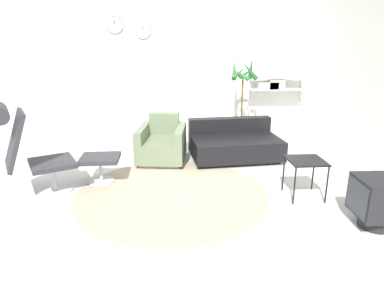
# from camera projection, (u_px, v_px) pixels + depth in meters

# --- Properties ---
(ground_plane) EXTENTS (12.00, 12.00, 0.00)m
(ground_plane) POSITION_uv_depth(u_px,v_px,m) (176.00, 182.00, 4.85)
(ground_plane) COLOR silver
(wall_back) EXTENTS (12.00, 0.09, 2.80)m
(wall_back) POSITION_uv_depth(u_px,v_px,m) (171.00, 66.00, 7.19)
(wall_back) COLOR silver
(wall_back) RESTS_ON ground_plane
(round_rug) EXTENTS (2.49, 2.49, 0.01)m
(round_rug) POSITION_uv_depth(u_px,v_px,m) (171.00, 193.00, 4.47)
(round_rug) COLOR tan
(round_rug) RESTS_ON ground_plane
(lounge_chair) EXTENTS (1.02, 0.87, 1.21)m
(lounge_chair) POSITION_uv_depth(u_px,v_px,m) (25.00, 143.00, 4.20)
(lounge_chair) COLOR #BCBCC1
(lounge_chair) RESTS_ON ground_plane
(ottoman) EXTENTS (0.53, 0.45, 0.38)m
(ottoman) POSITION_uv_depth(u_px,v_px,m) (100.00, 162.00, 4.76)
(ottoman) COLOR #BCBCC1
(ottoman) RESTS_ON ground_plane
(armchair_red) EXTENTS (0.86, 0.96, 0.74)m
(armchair_red) POSITION_uv_depth(u_px,v_px,m) (162.00, 144.00, 5.65)
(armchair_red) COLOR silver
(armchair_red) RESTS_ON ground_plane
(couch_low) EXTENTS (1.53, 1.07, 0.62)m
(couch_low) POSITION_uv_depth(u_px,v_px,m) (234.00, 144.00, 5.79)
(couch_low) COLOR black
(couch_low) RESTS_ON ground_plane
(side_table) EXTENTS (0.44, 0.44, 0.50)m
(side_table) POSITION_uv_depth(u_px,v_px,m) (306.00, 164.00, 4.26)
(side_table) COLOR black
(side_table) RESTS_ON ground_plane
(crt_television) EXTENTS (0.50, 0.48, 0.55)m
(crt_television) POSITION_uv_depth(u_px,v_px,m) (378.00, 201.00, 3.60)
(crt_television) COLOR black
(crt_television) RESTS_ON ground_plane
(potted_plant) EXTENTS (0.55, 0.55, 1.63)m
(potted_plant) POSITION_uv_depth(u_px,v_px,m) (242.00, 109.00, 6.83)
(potted_plant) COLOR #333338
(potted_plant) RESTS_ON ground_plane
(shelf_unit) EXTENTS (1.16, 0.28, 1.78)m
(shelf_unit) POSITION_uv_depth(u_px,v_px,m) (276.00, 83.00, 7.20)
(shelf_unit) COLOR #BCBCC1
(shelf_unit) RESTS_ON ground_plane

